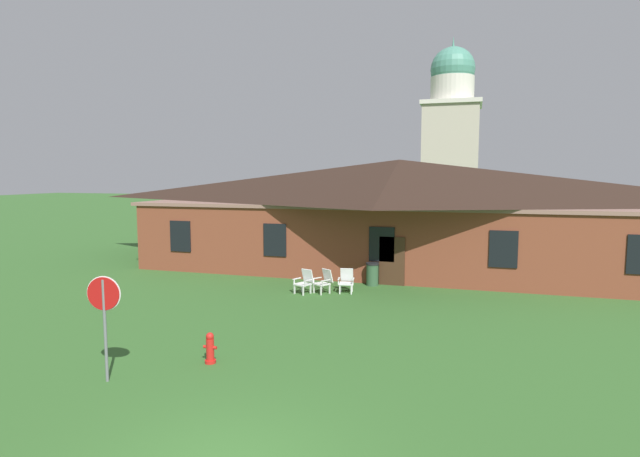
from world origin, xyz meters
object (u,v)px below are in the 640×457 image
object	(u,v)px
lawn_chair_near_door	(324,281)
fire_hydrant	(210,348)
lawn_chair_left_end	(346,280)
stop_sign	(104,307)
lawn_chair_by_porch	(305,281)
trash_bin	(372,274)

from	to	relation	value
lawn_chair_near_door	fire_hydrant	size ratio (longest dim) A/B	1.21
lawn_chair_near_door	lawn_chair_left_end	size ratio (longest dim) A/B	1.00
stop_sign	lawn_chair_near_door	distance (m)	10.22
stop_sign	fire_hydrant	distance (m)	2.78
lawn_chair_near_door	fire_hydrant	world-z (taller)	lawn_chair_near_door
lawn_chair_left_end	lawn_chair_by_porch	bearing A→B (deg)	-157.67
stop_sign	trash_bin	bearing A→B (deg)	71.78
trash_bin	lawn_chair_by_porch	bearing A→B (deg)	-136.33
lawn_chair_near_door	lawn_chair_left_end	xyz separation A→B (m)	(0.83, 0.37, 0.00)
stop_sign	lawn_chair_by_porch	size ratio (longest dim) A/B	2.57
stop_sign	fire_hydrant	world-z (taller)	stop_sign
stop_sign	lawn_chair_by_porch	xyz separation A→B (m)	(1.57, 9.60, -1.25)
lawn_chair_left_end	fire_hydrant	xyz separation A→B (m)	(-1.43, -8.53, -0.12)
stop_sign	lawn_chair_by_porch	bearing A→B (deg)	80.73
lawn_chair_by_porch	fire_hydrant	bearing A→B (deg)	-88.99
lawn_chair_by_porch	trash_bin	xyz separation A→B (m)	(2.32, 2.22, -0.00)
fire_hydrant	trash_bin	distance (m)	10.34
lawn_chair_near_door	trash_bin	world-z (taller)	trash_bin
stop_sign	lawn_chair_left_end	xyz separation A→B (m)	(3.13, 10.24, -1.25)
lawn_chair_by_porch	lawn_chair_near_door	size ratio (longest dim) A/B	1.00
lawn_chair_near_door	trash_bin	bearing A→B (deg)	50.71
lawn_chair_by_porch	trash_bin	world-z (taller)	trash_bin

